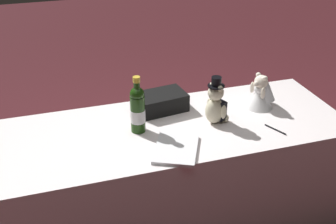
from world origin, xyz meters
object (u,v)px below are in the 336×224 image
Objects in this scene: champagne_bottle at (138,109)px; teddy_bear_groom at (216,105)px; teddy_bear_bride at (261,93)px; gift_case_black at (161,102)px; guestbook at (176,149)px; signing_pen at (276,130)px.

teddy_bear_groom is at bearing 175.13° from champagne_bottle.
champagne_bottle is (0.79, 0.06, 0.05)m from teddy_bear_bride.
champagne_bottle reaches higher than teddy_bear_groom.
champagne_bottle is 1.05× the size of gift_case_black.
teddy_bear_bride is (-0.34, -0.10, -0.02)m from teddy_bear_groom.
guestbook is at bearing 34.57° from teddy_bear_groom.
teddy_bear_bride is at bearing 166.90° from gift_case_black.
teddy_bear_bride is at bearing -129.19° from guestbook.
teddy_bear_groom reaches higher than guestbook.
teddy_bear_groom is 1.31× the size of teddy_bear_bride.
signing_pen is at bearing 79.71° from teddy_bear_bride.
signing_pen is (0.05, 0.29, -0.09)m from teddy_bear_bride.
gift_case_black is 1.11× the size of guestbook.
champagne_bottle is 1.16× the size of guestbook.
guestbook is (0.05, 0.45, -0.04)m from gift_case_black.
guestbook is at bearing 2.22° from signing_pen.
teddy_bear_bride is 0.80m from champagne_bottle.
champagne_bottle reaches higher than gift_case_black.
signing_pen is 0.60m from guestbook.
guestbook is (0.60, 0.02, 0.00)m from signing_pen.
teddy_bear_groom is at bearing 16.04° from teddy_bear_bride.
teddy_bear_bride is 0.31m from signing_pen.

